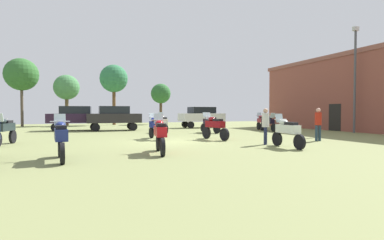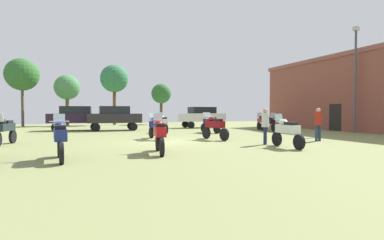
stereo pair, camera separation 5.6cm
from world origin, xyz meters
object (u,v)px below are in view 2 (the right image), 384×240
at_px(motorcycle_13, 60,138).
at_px(tree_4, 67,88).
at_px(car_2, 202,116).
at_px(person_1, 265,123).
at_px(tree_2, 161,94).
at_px(motorcycle_9, 262,122).
at_px(car_4, 114,116).
at_px(motorcycle_7, 210,123).
at_px(motorcycle_1, 287,131).
at_px(motorcycle_2, 268,122).
at_px(person_2, 318,122).
at_px(motorcycle_11, 159,134).
at_px(motorcycle_10, 215,126).
at_px(lamp_post, 355,74).
at_px(car_1, 76,116).
at_px(tree_5, 22,75).
at_px(tree_3, 114,79).
at_px(motorcycle_4, 156,126).
at_px(motorcycle_5, 5,129).
at_px(motorcycle_12, 163,123).

xyz_separation_m(motorcycle_13, tree_4, (-0.61, 25.20, 3.47)).
distance_m(car_2, person_1, 14.85).
bearing_deg(motorcycle_13, tree_2, 62.89).
distance_m(motorcycle_9, car_4, 12.27).
distance_m(motorcycle_7, car_4, 8.24).
bearing_deg(motorcycle_7, person_1, -110.76).
relative_size(car_4, person_1, 2.53).
relative_size(motorcycle_1, motorcycle_2, 0.95).
bearing_deg(person_2, motorcycle_11, -151.14).
distance_m(motorcycle_10, person_2, 5.47).
relative_size(motorcycle_1, lamp_post, 0.28).
relative_size(car_1, person_2, 2.55).
relative_size(person_1, tree_4, 0.30).
bearing_deg(tree_4, person_1, -68.48).
bearing_deg(tree_4, motorcycle_9, -43.55).
height_order(motorcycle_7, car_1, car_1).
bearing_deg(motorcycle_7, motorcycle_13, -151.29).
bearing_deg(lamp_post, car_1, 151.32).
bearing_deg(person_1, motorcycle_2, -173.78).
relative_size(person_1, tree_5, 0.24).
height_order(tree_2, tree_5, tree_5).
distance_m(motorcycle_9, person_2, 9.06).
height_order(motorcycle_13, tree_3, tree_3).
xyz_separation_m(car_2, tree_5, (-16.63, 8.81, 4.22)).
height_order(motorcycle_1, tree_3, tree_3).
relative_size(motorcycle_7, tree_3, 0.29).
bearing_deg(person_1, tree_4, -115.74).
distance_m(motorcycle_13, car_1, 15.86).
bearing_deg(tree_5, motorcycle_4, -63.21).
distance_m(motorcycle_5, tree_2, 23.62).
relative_size(motorcycle_10, person_1, 1.31).
distance_m(motorcycle_2, lamp_post, 7.07).
distance_m(car_2, person_2, 14.18).
bearing_deg(motorcycle_10, car_2, 57.23).
height_order(motorcycle_2, person_2, person_2).
distance_m(person_1, person_2, 3.61).
bearing_deg(motorcycle_4, motorcycle_2, 13.91).
xyz_separation_m(motorcycle_4, tree_4, (-5.22, 19.27, 3.47)).
bearing_deg(motorcycle_12, car_4, 125.33).
bearing_deg(car_4, motorcycle_11, -178.66).
height_order(motorcycle_10, motorcycle_13, motorcycle_10).
relative_size(motorcycle_4, tree_2, 0.45).
bearing_deg(motorcycle_5, tree_2, -112.21).
distance_m(motorcycle_7, car_2, 7.11).
bearing_deg(motorcycle_1, car_4, 113.29).
height_order(motorcycle_11, tree_2, tree_2).
xyz_separation_m(motorcycle_2, motorcycle_7, (-5.13, -0.10, 0.02)).
xyz_separation_m(car_1, tree_3, (4.14, 9.45, 4.21)).
bearing_deg(tree_4, tree_5, -174.36).
relative_size(car_2, tree_2, 0.87).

